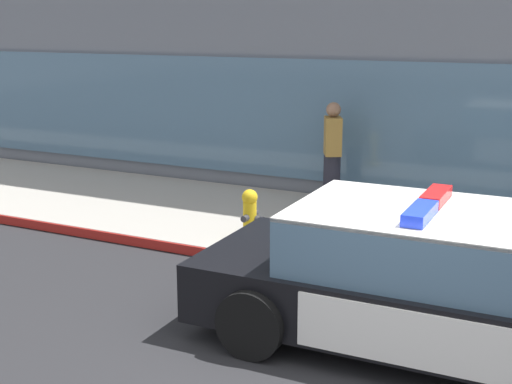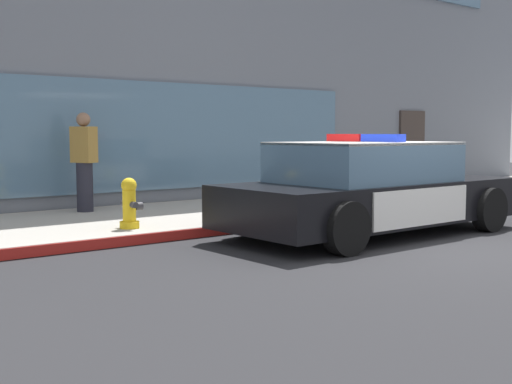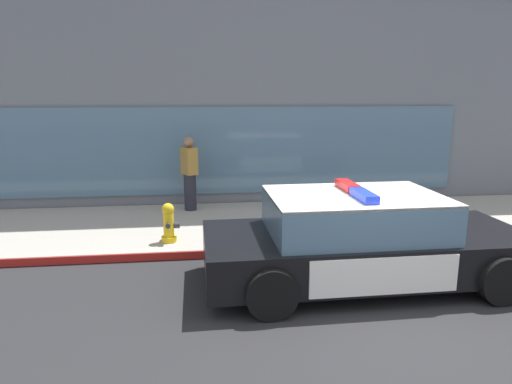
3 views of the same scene
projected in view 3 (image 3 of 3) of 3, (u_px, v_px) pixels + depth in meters
name	position (u px, v px, depth m)	size (l,w,h in m)	color
ground	(370.00, 308.00, 6.15)	(48.00, 48.00, 0.00)	#262628
sidewalk	(305.00, 223.00, 9.92)	(48.00, 3.46, 0.15)	#A39E93
curb_red_paint	(327.00, 250.00, 8.22)	(28.80, 0.04, 0.14)	maroon
storefront_building	(254.00, 61.00, 16.07)	(24.62, 10.97, 7.87)	slate
police_cruiser	(362.00, 240.00, 6.86)	(4.84, 2.20, 1.49)	black
fire_hydrant	(169.00, 223.00, 8.36)	(0.34, 0.39, 0.73)	gold
pedestrian_on_sidewalk	(190.00, 174.00, 10.53)	(0.41, 0.47, 1.71)	#23232D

